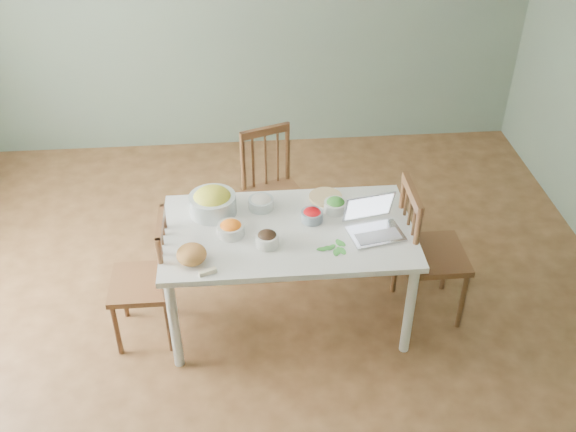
{
  "coord_description": "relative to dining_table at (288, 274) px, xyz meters",
  "views": [
    {
      "loc": [
        -0.06,
        -3.02,
        3.12
      ],
      "look_at": [
        0.2,
        0.15,
        0.81
      ],
      "focal_mm": 41.2,
      "sensor_mm": 36.0,
      "label": 1
    }
  ],
  "objects": [
    {
      "name": "floor",
      "position": [
        -0.2,
        -0.15,
        -0.36
      ],
      "size": [
        5.0,
        5.0,
        0.0
      ],
      "primitive_type": "cube",
      "color": "#482C16",
      "rests_on": "ground"
    },
    {
      "name": "wall_back",
      "position": [
        -0.2,
        2.35,
        0.99
      ],
      "size": [
        5.0,
        0.0,
        2.7
      ],
      "primitive_type": "cube",
      "color": "slate",
      "rests_on": "ground"
    },
    {
      "name": "dining_table",
      "position": [
        0.0,
        0.0,
        0.0
      ],
      "size": [
        1.52,
        0.85,
        0.71
      ],
      "primitive_type": null,
      "color": "white",
      "rests_on": "floor"
    },
    {
      "name": "chair_far",
      "position": [
        -0.03,
        0.75,
        0.1
      ],
      "size": [
        0.51,
        0.5,
        0.92
      ],
      "primitive_type": null,
      "rotation": [
        0.0,
        0.0,
        0.34
      ],
      "color": "#52321C",
      "rests_on": "floor"
    },
    {
      "name": "chair_left",
      "position": [
        -0.91,
        -0.08,
        0.08
      ],
      "size": [
        0.37,
        0.39,
        0.88
      ],
      "primitive_type": null,
      "rotation": [
        0.0,
        0.0,
        -1.57
      ],
      "color": "#52321C",
      "rests_on": "floor"
    },
    {
      "name": "chair_right",
      "position": [
        0.92,
        -0.01,
        0.13
      ],
      "size": [
        0.41,
        0.43,
        0.97
      ],
      "primitive_type": null,
      "rotation": [
        0.0,
        0.0,
        1.58
      ],
      "color": "#52321C",
      "rests_on": "floor"
    },
    {
      "name": "bread_boule",
      "position": [
        -0.57,
        -0.26,
        0.41
      ],
      "size": [
        0.23,
        0.23,
        0.11
      ],
      "primitive_type": "ellipsoid",
      "rotation": [
        0.0,
        0.0,
        -0.44
      ],
      "color": "#AE7D3F",
      "rests_on": "dining_table"
    },
    {
      "name": "butter_stick",
      "position": [
        -0.48,
        -0.37,
        0.37
      ],
      "size": [
        0.1,
        0.06,
        0.03
      ],
      "primitive_type": "cube",
      "rotation": [
        0.0,
        0.0,
        0.35
      ],
      "color": "beige",
      "rests_on": "dining_table"
    },
    {
      "name": "bowl_squash",
      "position": [
        -0.45,
        0.21,
        0.44
      ],
      "size": [
        0.38,
        0.38,
        0.17
      ],
      "primitive_type": null,
      "rotation": [
        0.0,
        0.0,
        0.4
      ],
      "color": "gold",
      "rests_on": "dining_table"
    },
    {
      "name": "bowl_carrot",
      "position": [
        -0.34,
        -0.02,
        0.4
      ],
      "size": [
        0.21,
        0.21,
        0.09
      ],
      "primitive_type": null,
      "rotation": [
        0.0,
        0.0,
        -0.36
      ],
      "color": "#FB5F00",
      "rests_on": "dining_table"
    },
    {
      "name": "bowl_onion",
      "position": [
        -0.15,
        0.24,
        0.4
      ],
      "size": [
        0.2,
        0.2,
        0.09
      ],
      "primitive_type": null,
      "rotation": [
        0.0,
        0.0,
        0.3
      ],
      "color": "white",
      "rests_on": "dining_table"
    },
    {
      "name": "bowl_mushroom",
      "position": [
        -0.13,
        -0.14,
        0.4
      ],
      "size": [
        0.17,
        0.17,
        0.09
      ],
      "primitive_type": null,
      "rotation": [
        0.0,
        0.0,
        0.32
      ],
      "color": "black",
      "rests_on": "dining_table"
    },
    {
      "name": "bowl_redpep",
      "position": [
        0.15,
        0.08,
        0.4
      ],
      "size": [
        0.14,
        0.14,
        0.08
      ],
      "primitive_type": null,
      "rotation": [
        0.0,
        0.0,
        -0.02
      ],
      "color": "red",
      "rests_on": "dining_table"
    },
    {
      "name": "bowl_broccoli",
      "position": [
        0.31,
        0.17,
        0.4
      ],
      "size": [
        0.15,
        0.15,
        0.09
      ],
      "primitive_type": null,
      "rotation": [
        0.0,
        0.0,
        0.07
      ],
      "color": "#26471B",
      "rests_on": "dining_table"
    },
    {
      "name": "flatbread",
      "position": [
        0.27,
        0.31,
        0.37
      ],
      "size": [
        0.26,
        0.26,
        0.02
      ],
      "primitive_type": "cylinder",
      "rotation": [
        0.0,
        0.0,
        -0.25
      ],
      "color": "#CEBC89",
      "rests_on": "dining_table"
    },
    {
      "name": "basil_bunch",
      "position": [
        0.24,
        -0.21,
        0.37
      ],
      "size": [
        0.19,
        0.19,
        0.02
      ],
      "primitive_type": null,
      "color": "#2A781D",
      "rests_on": "dining_table"
    },
    {
      "name": "laptop",
      "position": [
        0.52,
        -0.1,
        0.46
      ],
      "size": [
        0.36,
        0.33,
        0.21
      ],
      "primitive_type": null,
      "rotation": [
        0.0,
        0.0,
        0.19
      ],
      "color": "silver",
      "rests_on": "dining_table"
    }
  ]
}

